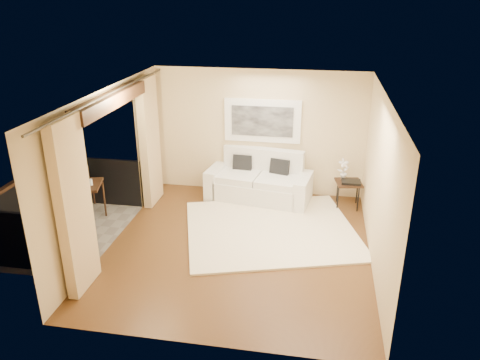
% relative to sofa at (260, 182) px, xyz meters
% --- Properties ---
extents(floor, '(5.00, 5.00, 0.00)m').
position_rel_sofa_xyz_m(floor, '(-0.08, -2.10, -0.37)').
color(floor, brown).
rests_on(floor, ground).
extents(room_shell, '(5.00, 6.40, 5.00)m').
position_rel_sofa_xyz_m(room_shell, '(-2.21, -2.10, 2.15)').
color(room_shell, white).
rests_on(room_shell, ground).
extents(balcony, '(1.81, 2.60, 1.17)m').
position_rel_sofa_xyz_m(balcony, '(-3.39, -2.10, -0.19)').
color(balcony, '#605B56').
rests_on(balcony, ground).
extents(curtains, '(0.16, 4.80, 2.64)m').
position_rel_sofa_xyz_m(curtains, '(-2.19, -2.10, 0.97)').
color(curtains, '#D4B482').
rests_on(curtains, ground).
extents(artwork, '(1.62, 0.07, 0.92)m').
position_rel_sofa_xyz_m(artwork, '(-0.01, 0.37, 1.25)').
color(artwork, white).
rests_on(artwork, room_shell).
extents(rug, '(3.73, 3.46, 0.04)m').
position_rel_sofa_xyz_m(rug, '(0.41, -1.42, -0.35)').
color(rug, '#FEEFCC').
rests_on(rug, floor).
extents(sofa, '(2.28, 1.24, 1.04)m').
position_rel_sofa_xyz_m(sofa, '(0.00, 0.00, 0.00)').
color(sofa, white).
rests_on(sofa, floor).
extents(side_table, '(0.58, 0.58, 0.55)m').
position_rel_sofa_xyz_m(side_table, '(1.85, -0.10, 0.12)').
color(side_table, '#321D10').
rests_on(side_table, floor).
extents(tray, '(0.38, 0.28, 0.05)m').
position_rel_sofa_xyz_m(tray, '(1.89, -0.15, 0.21)').
color(tray, black).
rests_on(tray, side_table).
extents(orchid, '(0.28, 0.24, 0.44)m').
position_rel_sofa_xyz_m(orchid, '(1.73, 0.03, 0.40)').
color(orchid, white).
rests_on(orchid, side_table).
extents(bistro_table, '(0.81, 0.81, 0.78)m').
position_rel_sofa_xyz_m(bistro_table, '(-3.17, -1.65, 0.33)').
color(bistro_table, '#321D10').
rests_on(bistro_table, balcony).
extents(balcony_chair_far, '(0.53, 0.54, 1.00)m').
position_rel_sofa_xyz_m(balcony_chair_far, '(-3.48, -1.20, 0.21)').
color(balcony_chair_far, '#321D10').
rests_on(balcony_chair_far, balcony).
extents(balcony_chair_near, '(0.52, 0.52, 0.99)m').
position_rel_sofa_xyz_m(balcony_chair_near, '(-3.39, -2.51, 0.20)').
color(balcony_chair_near, '#321D10').
rests_on(balcony_chair_near, balcony).
extents(ice_bucket, '(0.18, 0.18, 0.20)m').
position_rel_sofa_xyz_m(ice_bucket, '(-3.27, -1.55, 0.51)').
color(ice_bucket, silver).
rests_on(ice_bucket, bistro_table).
extents(candle, '(0.06, 0.06, 0.07)m').
position_rel_sofa_xyz_m(candle, '(-3.17, -1.48, 0.45)').
color(candle, red).
rests_on(candle, bistro_table).
extents(vase, '(0.04, 0.04, 0.18)m').
position_rel_sofa_xyz_m(vase, '(-3.16, -1.80, 0.50)').
color(vase, silver).
rests_on(vase, bistro_table).
extents(glass_a, '(0.06, 0.06, 0.12)m').
position_rel_sofa_xyz_m(glass_a, '(-3.02, -1.71, 0.47)').
color(glass_a, white).
rests_on(glass_a, bistro_table).
extents(glass_b, '(0.06, 0.06, 0.12)m').
position_rel_sofa_xyz_m(glass_b, '(-2.98, -1.67, 0.47)').
color(glass_b, silver).
rests_on(glass_b, bistro_table).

